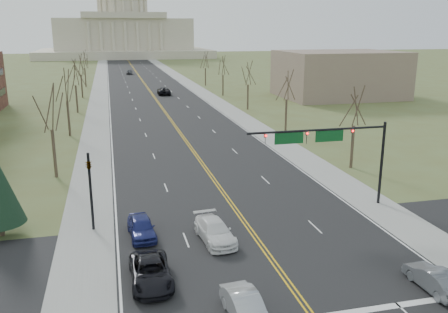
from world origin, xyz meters
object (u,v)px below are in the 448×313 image
car_nb_outer_lead (434,279)px  signal_mast (328,142)px  car_far_nb (164,91)px  car_far_sb (129,72)px  car_sb_outer_second (141,227)px  car_sb_inner_lead (246,308)px  car_sb_inner_second (215,231)px  signal_left (90,183)px  car_sb_outer_lead (151,272)px

car_nb_outer_lead → signal_mast: bearing=-89.1°
car_nb_outer_lead → car_far_nb: size_ratio=0.69×
car_far_sb → signal_mast: bearing=-79.5°
car_sb_outer_second → car_sb_inner_lead: bearing=-73.0°
car_sb_inner_second → car_sb_inner_lead: bearing=-99.1°
car_sb_inner_second → car_sb_outer_second: size_ratio=1.15×
car_sb_inner_second → car_far_nb: car_far_nb is taller
car_nb_outer_lead → car_sb_inner_second: size_ratio=0.81×
car_sb_inner_second → car_sb_outer_second: car_sb_outer_second is taller
signal_mast → signal_left: (-18.95, 0.00, -2.05)m
signal_mast → car_far_sb: bearing=94.5°
signal_left → car_sb_inner_lead: 16.27m
signal_mast → car_sb_inner_lead: signal_mast is taller
car_sb_outer_second → car_sb_inner_second: bearing=-24.8°
car_sb_inner_lead → car_sb_outer_lead: bearing=127.0°
car_sb_outer_lead → car_far_nb: (10.55, 84.23, 0.13)m
signal_left → car_far_sb: 129.19m
car_nb_outer_lead → car_sb_inner_lead: car_sb_inner_lead is taller
car_sb_outer_second → car_far_nb: bearing=78.1°
car_sb_outer_lead → car_sb_outer_second: 6.70m
car_sb_inner_lead → car_sb_inner_second: size_ratio=0.87×
car_nb_outer_lead → car_sb_outer_second: (-15.94, 11.32, 0.07)m
car_sb_inner_second → signal_left: bearing=148.4°
signal_left → car_sb_outer_lead: (3.52, -8.89, -2.99)m
car_sb_inner_lead → car_sb_outer_lead: car_sb_inner_lead is taller
car_sb_outer_second → car_nb_outer_lead: bearing=-39.5°
car_sb_inner_second → car_sb_outer_lead: bearing=-142.0°
signal_mast → car_sb_inner_lead: size_ratio=2.73×
car_sb_inner_lead → car_sb_inner_second: (0.54, 9.79, 0.01)m
car_nb_outer_lead → car_sb_outer_lead: bearing=-17.3°
car_far_nb → car_sb_inner_lead: bearing=87.4°
car_far_sb → car_sb_outer_second: bearing=-86.4°
car_sb_inner_second → car_far_sb: bearing=84.0°
car_sb_inner_lead → car_sb_outer_second: bearing=106.5°
car_sb_inner_lead → car_sb_inner_second: car_sb_inner_second is taller
car_sb_outer_second → car_sb_outer_lead: bearing=-93.5°
signal_left → car_nb_outer_lead: signal_left is taller
car_nb_outer_lead → car_far_nb: (-5.33, 88.85, 0.16)m
signal_mast → car_nb_outer_lead: size_ratio=2.93×
signal_mast → car_sb_outer_lead: signal_mast is taller
car_far_sb → signal_left: bearing=-87.9°
signal_left → car_nb_outer_lead: 23.83m
signal_left → car_sb_inner_second: size_ratio=1.18×
signal_mast → car_sb_inner_second: size_ratio=2.39×
signal_left → car_sb_outer_second: bearing=-32.3°
car_sb_inner_lead → car_far_sb: (0.78, 142.74, 0.06)m
car_far_nb → car_far_sb: size_ratio=1.30×
car_far_nb → car_far_sb: bearing=-83.0°
signal_left → car_sb_outer_lead: signal_left is taller
car_sb_inner_second → car_far_sb: (0.24, 132.95, 0.06)m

